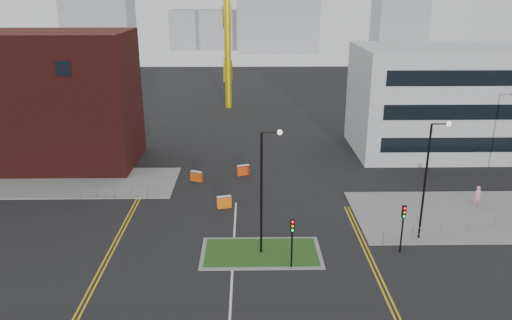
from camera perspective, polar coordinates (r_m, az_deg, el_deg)
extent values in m
cube|color=slate|center=(53.37, -24.20, -2.40)|extent=(28.00, 8.00, 0.12)
cube|color=slate|center=(46.61, 25.91, -5.66)|extent=(24.00, 10.00, 0.12)
cube|color=slate|center=(36.35, 0.59, -10.56)|extent=(8.60, 4.60, 0.08)
cube|color=#1F4416|center=(36.34, 0.59, -10.53)|extent=(8.00, 4.00, 0.12)
cube|color=#431310|center=(56.86, -22.86, 6.34)|extent=(18.00, 10.00, 14.00)
cube|color=black|center=(50.15, -21.20, 9.72)|extent=(1.40, 0.10, 1.40)
cube|color=#B5B7BA|center=(62.11, 22.85, 6.35)|extent=(25.00, 12.00, 12.00)
cube|color=black|center=(57.62, 24.70, 1.60)|extent=(22.00, 0.10, 1.60)
cube|color=black|center=(56.78, 25.18, 4.97)|extent=(22.00, 0.10, 1.60)
cube|color=black|center=(56.15, 25.68, 8.43)|extent=(22.00, 0.10, 1.60)
cylinder|color=yellow|center=(78.73, -3.36, 17.76)|extent=(1.00, 1.00, 32.84)
cylinder|color=black|center=(34.38, 0.62, -4.07)|extent=(0.16, 0.16, 9.00)
cylinder|color=black|center=(32.91, 1.69, 3.17)|extent=(1.20, 0.10, 0.10)
sphere|color=silver|center=(32.95, 2.73, 3.17)|extent=(0.36, 0.36, 0.36)
cylinder|color=black|center=(38.45, 18.73, -2.58)|extent=(0.16, 0.16, 9.00)
cylinder|color=black|center=(37.33, 20.32, 3.89)|extent=(1.20, 0.10, 0.10)
sphere|color=silver|center=(37.55, 21.18, 3.87)|extent=(0.36, 0.36, 0.36)
cylinder|color=black|center=(34.01, 4.11, -10.02)|extent=(0.12, 0.12, 3.00)
cube|color=black|center=(33.22, 4.18, -7.45)|extent=(0.28, 0.22, 0.90)
sphere|color=red|center=(32.97, 4.21, -7.08)|extent=(0.18, 0.18, 0.18)
sphere|color=orange|center=(33.11, 4.20, -7.55)|extent=(0.18, 0.18, 0.18)
sphere|color=#0CCC33|center=(33.24, 4.19, -8.01)|extent=(0.18, 0.18, 0.18)
cylinder|color=black|center=(37.27, 16.31, -8.06)|extent=(0.12, 0.12, 3.00)
cube|color=black|center=(36.56, 16.56, -5.68)|extent=(0.28, 0.22, 0.90)
sphere|color=red|center=(36.33, 16.66, -5.33)|extent=(0.18, 0.18, 0.18)
sphere|color=orange|center=(36.45, 16.62, -5.76)|extent=(0.18, 0.18, 0.18)
sphere|color=#0CCC33|center=(36.57, 16.57, -6.19)|extent=(0.18, 0.18, 0.18)
cylinder|color=gray|center=(46.54, -15.98, -3.13)|extent=(6.00, 0.04, 0.04)
cylinder|color=gray|center=(46.72, -15.93, -3.70)|extent=(6.00, 0.04, 0.04)
cylinder|color=gray|center=(47.59, -19.42, -3.65)|extent=(0.05, 0.05, 1.10)
cylinder|color=gray|center=(46.03, -12.31, -3.73)|extent=(0.05, 0.05, 1.10)
cylinder|color=gray|center=(43.54, 25.74, -5.90)|extent=(19.01, 5.04, 0.04)
cylinder|color=gray|center=(43.73, 25.65, -6.50)|extent=(19.01, 5.04, 0.04)
cylinder|color=gray|center=(38.27, 14.31, -8.73)|extent=(0.05, 0.05, 1.10)
cube|color=silver|center=(31.30, -2.92, -16.03)|extent=(0.15, 30.00, 0.01)
cube|color=gold|center=(39.43, -15.89, -8.91)|extent=(0.12, 24.00, 0.01)
cube|color=gold|center=(39.36, -15.46, -8.92)|extent=(0.12, 24.00, 0.01)
cube|color=gold|center=(35.63, 13.09, -11.82)|extent=(0.12, 20.00, 0.01)
cube|color=gold|center=(35.71, 13.57, -11.80)|extent=(0.12, 20.00, 0.01)
cube|color=gray|center=(149.58, -17.54, 15.39)|extent=(18.00, 12.00, 22.00)
cube|color=gray|center=(154.23, 2.45, 15.17)|extent=(24.00, 12.00, 16.00)
cube|color=gray|center=(155.04, 16.21, 16.72)|extent=(14.00, 12.00, 28.00)
cube|color=gray|center=(164.34, -4.25, 14.67)|extent=(30.00, 12.00, 12.00)
imported|color=pink|center=(47.37, 24.01, -3.83)|extent=(0.70, 0.47, 1.89)
cube|color=orange|center=(43.35, -3.67, -4.81)|extent=(1.31, 0.71, 1.04)
cube|color=silver|center=(43.16, -3.68, -4.25)|extent=(1.31, 0.71, 0.12)
cube|color=#C8470B|center=(49.49, -6.81, -1.86)|extent=(1.25, 0.86, 1.00)
cube|color=silver|center=(49.34, -6.83, -1.37)|extent=(1.25, 0.86, 0.12)
cube|color=#E63C0C|center=(50.72, -1.48, -1.17)|extent=(1.33, 0.83, 1.05)
cube|color=silver|center=(50.56, -1.48, -0.67)|extent=(1.33, 0.83, 0.13)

